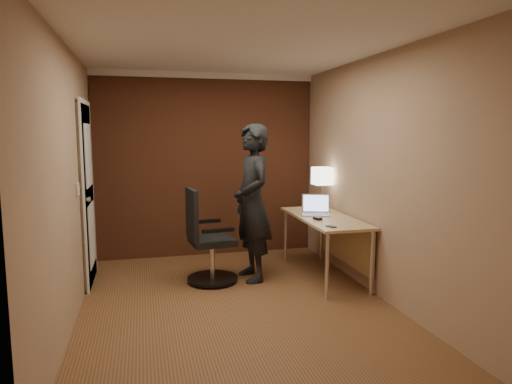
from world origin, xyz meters
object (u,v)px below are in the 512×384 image
mouse (318,218)px  laptop (316,209)px  desk_lamp (322,177)px  person (252,203)px  phone (331,226)px  office_chair (206,242)px  desk (330,227)px

mouse → laptop: bearing=54.7°
laptop → mouse: bearing=-108.2°
desk_lamp → person: size_ratio=0.30×
mouse → phone: bearing=-108.3°
office_chair → person: (0.54, 0.01, 0.43)m
laptop → phone: size_ratio=3.42×
desk → mouse: bearing=-143.5°
mouse → person: (-0.68, 0.31, 0.15)m
person → mouse: bearing=58.6°
desk_lamp → person: 1.09m
desk → phone: size_ratio=13.04×
laptop → mouse: size_ratio=3.93×
phone → mouse: bearing=71.0°
phone → person: bearing=115.5°
desk → desk_lamp: size_ratio=2.80×
desk → person: bearing=170.6°
desk → person: person is taller
laptop → office_chair: 1.37m
mouse → office_chair: (-1.22, 0.31, -0.28)m
desk → person: (-0.90, 0.15, 0.30)m
laptop → office_chair: office_chair is taller
office_chair → laptop: bearing=1.4°
desk → laptop: size_ratio=3.81×
laptop → person: size_ratio=0.22×
office_chair → desk_lamp: bearing=13.2°
desk_lamp → office_chair: size_ratio=0.50×
desk → desk_lamp: bearing=79.0°
laptop → person: bearing=-178.1°
desk_lamp → phone: desk_lamp is taller
laptop → desk: bearing=-57.8°
desk_lamp → laptop: desk_lamp is taller
desk_lamp → person: bearing=-160.6°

